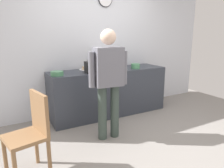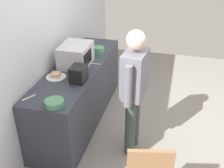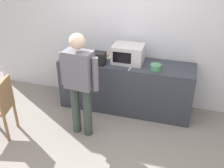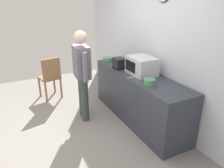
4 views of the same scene
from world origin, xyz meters
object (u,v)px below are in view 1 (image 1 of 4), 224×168
object	(u,v)px
sandwich_plate	(86,69)
toaster	(92,67)
microwave	(109,61)
spoon_utensil	(56,72)
person_standing	(108,77)
salad_bowl	(57,73)
cereal_bowl	(135,66)
fork_utensil	(120,71)
wooden_chair	(32,131)

from	to	relation	value
sandwich_plate	toaster	xyz separation A→B (m)	(-0.02, -0.32, 0.08)
microwave	spoon_utensil	distance (m)	0.99
toaster	person_standing	xyz separation A→B (m)	(-0.05, -0.71, -0.04)
salad_bowl	person_standing	size ratio (longest dim) A/B	0.13
cereal_bowl	fork_utensil	bearing A→B (deg)	-170.62
salad_bowl	toaster	bearing A→B (deg)	-5.36
salad_bowl	microwave	bearing A→B (deg)	7.95
person_standing	wooden_chair	bearing A→B (deg)	-162.49
microwave	toaster	xyz separation A→B (m)	(-0.45, -0.20, -0.05)
cereal_bowl	toaster	size ratio (longest dim) A/B	0.78
spoon_utensil	fork_utensil	bearing A→B (deg)	-23.27
microwave	fork_utensil	bearing A→B (deg)	-69.98
cereal_bowl	fork_utensil	xyz separation A→B (m)	(-0.40, -0.07, -0.04)
salad_bowl	fork_utensil	world-z (taller)	salad_bowl
sandwich_plate	fork_utensil	world-z (taller)	sandwich_plate
microwave	cereal_bowl	size ratio (longest dim) A/B	2.90
spoon_utensil	toaster	bearing A→B (deg)	-38.30
sandwich_plate	wooden_chair	bearing A→B (deg)	-130.99
salad_bowl	spoon_utensil	world-z (taller)	salad_bowl
sandwich_plate	spoon_utensil	xyz separation A→B (m)	(-0.53, 0.09, -0.02)
spoon_utensil	microwave	bearing A→B (deg)	-12.13
salad_bowl	fork_utensil	bearing A→B (deg)	-5.09
microwave	fork_utensil	distance (m)	0.30
microwave	spoon_utensil	world-z (taller)	microwave
microwave	fork_utensil	xyz separation A→B (m)	(0.09, -0.25, -0.15)
microwave	toaster	world-z (taller)	microwave
sandwich_plate	wooden_chair	distance (m)	1.87
microwave	sandwich_plate	world-z (taller)	microwave
cereal_bowl	person_standing	distance (m)	1.22
fork_utensil	person_standing	size ratio (longest dim) A/B	0.10
microwave	salad_bowl	xyz separation A→B (m)	(-1.04, -0.14, -0.11)
fork_utensil	person_standing	distance (m)	0.88
toaster	spoon_utensil	distance (m)	0.66
wooden_chair	cereal_bowl	bearing A→B (deg)	27.20
salad_bowl	toaster	world-z (taller)	toaster
toaster	fork_utensil	distance (m)	0.55
wooden_chair	microwave	bearing A→B (deg)	37.86
person_standing	microwave	bearing A→B (deg)	61.53
cereal_bowl	wooden_chair	bearing A→B (deg)	-152.80
sandwich_plate	spoon_utensil	bearing A→B (deg)	170.36
toaster	spoon_utensil	xyz separation A→B (m)	(-0.52, 0.41, -0.10)
sandwich_plate	cereal_bowl	xyz separation A→B (m)	(0.91, -0.30, 0.03)
fork_utensil	person_standing	bearing A→B (deg)	-131.26
fork_utensil	wooden_chair	world-z (taller)	wooden_chair
sandwich_plate	wooden_chair	world-z (taller)	sandwich_plate
toaster	spoon_utensil	size ratio (longest dim) A/B	1.29
salad_bowl	cereal_bowl	xyz separation A→B (m)	(1.52, -0.03, 0.01)
microwave	person_standing	size ratio (longest dim) A/B	0.31
fork_utensil	salad_bowl	bearing A→B (deg)	174.91
cereal_bowl	wooden_chair	size ratio (longest dim) A/B	0.18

